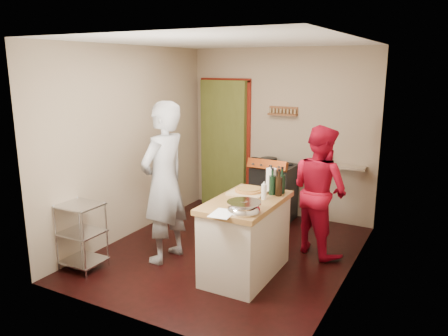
{
  "coord_description": "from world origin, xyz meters",
  "views": [
    {
      "loc": [
        2.44,
        -4.59,
        2.34
      ],
      "look_at": [
        -0.05,
        0.0,
        1.1
      ],
      "focal_mm": 35.0,
      "sensor_mm": 36.0,
      "label": 1
    }
  ],
  "objects": [
    {
      "name": "person_red",
      "position": [
        1.0,
        0.57,
        0.82
      ],
      "size": [
        1.0,
        0.93,
        1.63
      ],
      "primitive_type": "imported",
      "rotation": [
        0.0,
        0.0,
        2.62
      ],
      "color": "#B30B26",
      "rests_on": "ground"
    },
    {
      "name": "island",
      "position": [
        0.46,
        -0.42,
        0.47
      ],
      "size": [
        0.69,
        1.28,
        1.2
      ],
      "color": "beige",
      "rests_on": "ground"
    },
    {
      "name": "stove",
      "position": [
        0.05,
        1.42,
        0.45
      ],
      "size": [
        0.6,
        0.63,
        1.0
      ],
      "color": "black",
      "rests_on": "ground"
    },
    {
      "name": "floor",
      "position": [
        0.0,
        0.0,
        0.0
      ],
      "size": [
        3.5,
        3.5,
        0.0
      ],
      "primitive_type": "plane",
      "color": "black",
      "rests_on": "ground"
    },
    {
      "name": "right_wall",
      "position": [
        1.5,
        0.0,
        1.3
      ],
      "size": [
        0.04,
        3.5,
        2.6
      ],
      "primitive_type": "cube",
      "color": "gray",
      "rests_on": "ground"
    },
    {
      "name": "ceiling",
      "position": [
        0.0,
        0.0,
        2.61
      ],
      "size": [
        3.0,
        3.5,
        0.02
      ],
      "primitive_type": "cube",
      "color": "white",
      "rests_on": "back_wall"
    },
    {
      "name": "person_stripe",
      "position": [
        -0.58,
        -0.52,
        0.97
      ],
      "size": [
        0.51,
        0.74,
        1.94
      ],
      "primitive_type": "imported",
      "rotation": [
        0.0,
        0.0,
        -1.64
      ],
      "color": "#A3A3A8",
      "rests_on": "ground"
    },
    {
      "name": "wire_shelving",
      "position": [
        -1.28,
        -1.2,
        0.44
      ],
      "size": [
        0.48,
        0.4,
        0.8
      ],
      "color": "silver",
      "rests_on": "ground"
    },
    {
      "name": "back_wall",
      "position": [
        -0.64,
        1.78,
        1.13
      ],
      "size": [
        3.0,
        0.44,
        2.6
      ],
      "color": "gray",
      "rests_on": "ground"
    },
    {
      "name": "left_wall",
      "position": [
        -1.5,
        0.0,
        1.3
      ],
      "size": [
        0.04,
        3.5,
        2.6
      ],
      "primitive_type": "cube",
      "color": "gray",
      "rests_on": "ground"
    }
  ]
}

